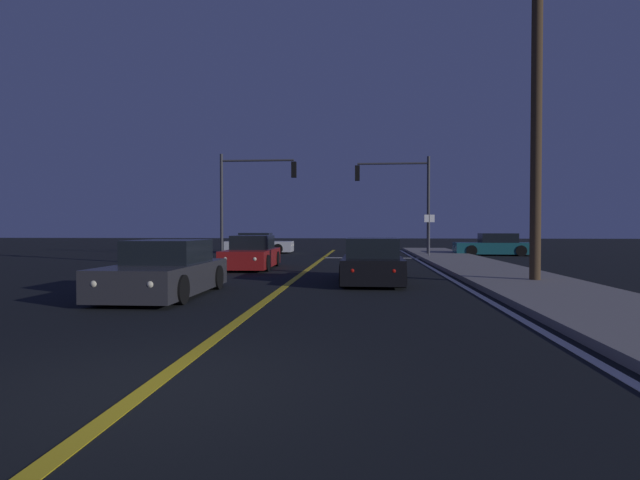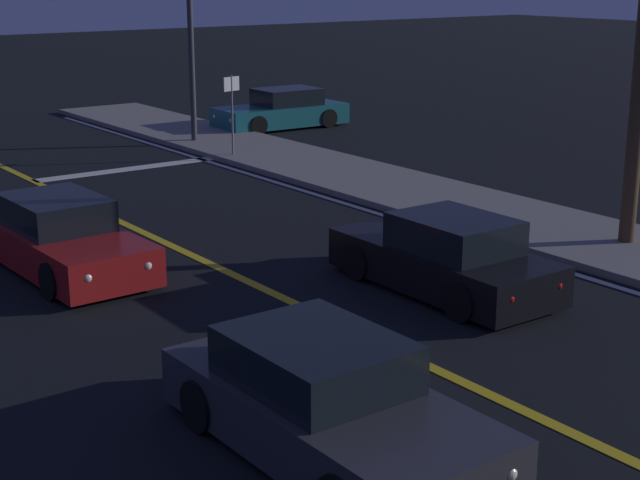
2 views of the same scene
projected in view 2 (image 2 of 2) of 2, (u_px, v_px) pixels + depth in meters
sidewalk_right at (531, 224)px, 20.60m from camera, size 3.20×44.20×0.15m
lane_line_center at (261, 288)px, 16.72m from camera, size 0.20×41.74×0.01m
lane_line_edge_right at (468, 241)px, 19.56m from camera, size 0.16×41.74×0.01m
stop_bar at (127, 169)px, 26.56m from camera, size 5.22×0.50×0.01m
car_lead_oncoming_charcoal at (326, 404)px, 10.93m from camera, size 1.99×4.48×1.34m
car_distant_tail_teal at (282, 111)px, 33.36m from camera, size 4.65×2.04×1.34m
car_side_waiting_black at (446, 258)px, 16.43m from camera, size 1.87×4.26×1.34m
car_mid_block_red at (62, 239)px, 17.57m from camera, size 1.93×4.46×1.34m
traffic_signal_near_right at (143, 17)px, 28.33m from camera, size 4.41×0.28×5.88m
street_sign_corner at (232, 103)px, 27.51m from camera, size 0.56×0.12×2.42m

